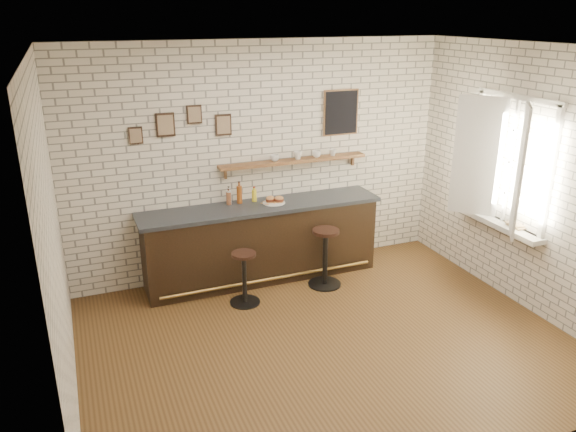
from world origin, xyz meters
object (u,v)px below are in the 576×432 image
(sandwich_plate, at_px, (274,203))
(bitters_bottle_brown, at_px, (229,198))
(book_lower, at_px, (511,227))
(shelf_cup_c, at_px, (317,154))
(shelf_cup_b, at_px, (298,155))
(book_upper, at_px, (510,225))
(condiment_bottle_yellow, at_px, (254,195))
(shelf_cup_a, at_px, (275,158))
(bar_stool_right, at_px, (325,256))
(shelf_cup_d, at_px, (333,152))
(bar_counter, at_px, (262,242))
(bitters_bottle_amber, at_px, (239,194))
(ciabatta_sandwich, at_px, (275,199))
(bar_stool_left, at_px, (244,276))
(bitters_bottle_white, at_px, (229,197))

(sandwich_plate, distance_m, bitters_bottle_brown, 0.57)
(book_lower, bearing_deg, shelf_cup_c, 134.22)
(shelf_cup_b, height_order, book_upper, shelf_cup_b)
(condiment_bottle_yellow, height_order, shelf_cup_a, shelf_cup_a)
(shelf_cup_a, bearing_deg, shelf_cup_b, -0.79)
(bar_stool_right, distance_m, book_lower, 2.23)
(condiment_bottle_yellow, xyz_separation_m, shelf_cup_b, (0.62, 0.03, 0.46))
(shelf_cup_d, bearing_deg, book_upper, -84.71)
(shelf_cup_b, bearing_deg, shelf_cup_a, 111.40)
(sandwich_plate, height_order, bar_stool_right, sandwich_plate)
(shelf_cup_b, bearing_deg, sandwich_plate, 137.06)
(bar_counter, height_order, condiment_bottle_yellow, condiment_bottle_yellow)
(bar_stool_right, xyz_separation_m, shelf_cup_d, (0.42, 0.70, 1.14))
(bitters_bottle_brown, xyz_separation_m, shelf_cup_b, (0.95, 0.03, 0.45))
(shelf_cup_a, distance_m, shelf_cup_c, 0.59)
(shelf_cup_a, bearing_deg, book_upper, -39.88)
(bitters_bottle_amber, height_order, shelf_cup_b, shelf_cup_b)
(ciabatta_sandwich, distance_m, book_lower, 2.85)
(bitters_bottle_brown, height_order, bar_stool_left, bitters_bottle_brown)
(shelf_cup_b, relative_size, book_upper, 0.49)
(bar_counter, distance_m, bitters_bottle_amber, 0.68)
(book_lower, bearing_deg, bar_stool_right, 150.34)
(bar_counter, xyz_separation_m, book_lower, (2.50, -1.65, 0.43))
(bitters_bottle_brown, relative_size, shelf_cup_d, 2.30)
(bar_counter, bearing_deg, shelf_cup_c, 13.32)
(bar_stool_left, relative_size, book_upper, 3.03)
(bar_counter, height_order, bitters_bottle_amber, bitters_bottle_amber)
(bitters_bottle_brown, distance_m, bitters_bottle_amber, 0.14)
(bar_stool_left, relative_size, shelf_cup_c, 5.84)
(bitters_bottle_brown, bearing_deg, bar_stool_left, -94.06)
(bitters_bottle_white, distance_m, bar_stool_left, 1.06)
(bar_stool_left, height_order, bar_stool_right, bar_stool_right)
(shelf_cup_a, distance_m, book_lower, 2.97)
(bitters_bottle_white, bearing_deg, shelf_cup_c, 1.58)
(condiment_bottle_yellow, xyz_separation_m, shelf_cup_a, (0.30, 0.03, 0.45))
(bar_counter, bearing_deg, book_lower, -33.39)
(bar_stool_right, distance_m, shelf_cup_d, 1.40)
(ciabatta_sandwich, relative_size, shelf_cup_d, 2.77)
(sandwich_plate, bearing_deg, bitters_bottle_white, 163.25)
(bitters_bottle_amber, relative_size, shelf_cup_b, 2.68)
(bitters_bottle_white, distance_m, shelf_cup_c, 1.29)
(bar_counter, relative_size, book_upper, 14.36)
(bitters_bottle_brown, relative_size, bar_stool_right, 0.28)
(shelf_cup_c, relative_size, book_lower, 0.52)
(bitters_bottle_brown, relative_size, bar_stool_left, 0.32)
(shelf_cup_c, bearing_deg, bar_stool_left, 134.70)
(bitters_bottle_amber, bearing_deg, sandwich_plate, -21.96)
(condiment_bottle_yellow, height_order, bar_stool_right, condiment_bottle_yellow)
(shelf_cup_a, bearing_deg, ciabatta_sandwich, -112.82)
(bar_counter, relative_size, bar_stool_right, 4.09)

